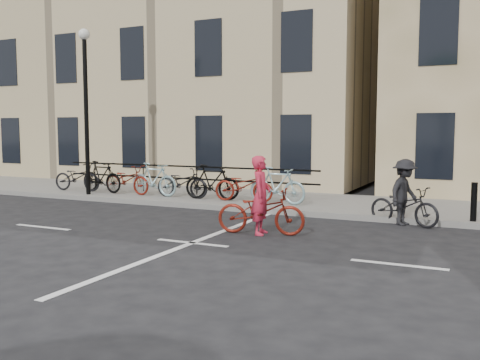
% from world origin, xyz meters
% --- Properties ---
extents(ground, '(120.00, 120.00, 0.00)m').
position_xyz_m(ground, '(0.00, 0.00, 0.00)').
color(ground, black).
rests_on(ground, ground).
extents(sidewalk, '(46.00, 4.00, 0.15)m').
position_xyz_m(sidewalk, '(-4.00, 6.00, 0.07)').
color(sidewalk, slate).
rests_on(sidewalk, ground).
extents(building_west, '(20.00, 10.00, 10.00)m').
position_xyz_m(building_west, '(-9.00, 13.00, 5.15)').
color(building_west, '#C9B088').
rests_on(building_west, sidewalk).
extents(lamp_post, '(0.36, 0.36, 5.28)m').
position_xyz_m(lamp_post, '(-6.50, 4.40, 3.49)').
color(lamp_post, black).
rests_on(lamp_post, sidewalk).
extents(bollard_east, '(0.14, 0.14, 0.90)m').
position_xyz_m(bollard_east, '(5.00, 4.25, 0.60)').
color(bollard_east, black).
rests_on(bollard_east, sidewalk).
extents(parked_bikes, '(9.35, 1.23, 1.05)m').
position_xyz_m(parked_bikes, '(-3.87, 5.04, 0.65)').
color(parked_bikes, black).
rests_on(parked_bikes, sidewalk).
extents(cyclist_pink, '(2.00, 1.01, 1.70)m').
position_xyz_m(cyclist_pink, '(0.88, 1.43, 0.59)').
color(cyclist_pink, maroon).
rests_on(cyclist_pink, ground).
extents(cyclist_dark, '(1.86, 1.20, 1.57)m').
position_xyz_m(cyclist_dark, '(3.50, 3.90, 0.62)').
color(cyclist_dark, black).
rests_on(cyclist_dark, ground).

